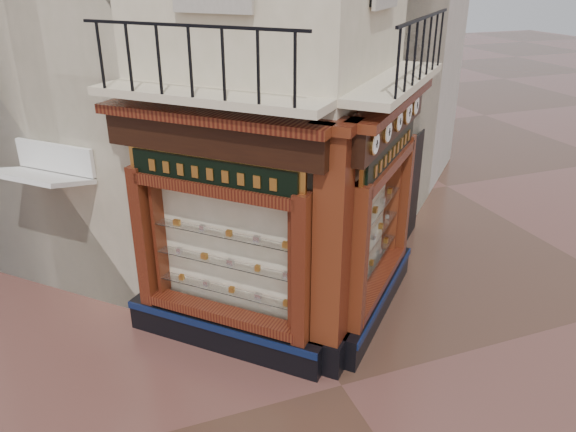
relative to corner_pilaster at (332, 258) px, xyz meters
name	(u,v)px	position (x,y,z in m)	size (l,w,h in m)	color
ground	(341,385)	(0.00, -0.50, -1.95)	(80.00, 80.00, 0.00)	#492E22
shopfront_left	(219,240)	(-1.41, 1.07, 0.03)	(2.86, 2.86, 3.98)	black
shopfront_right	(381,214)	(1.41, 1.07, 0.03)	(2.86, 2.86, 3.98)	black
corner_pilaster	(332,258)	(0.00, 0.00, 0.00)	(0.85, 0.85, 3.98)	black
balcony	(308,88)	(0.00, 0.99, 2.27)	(5.94, 2.97, 1.03)	beige
clock_a	(374,143)	(0.56, -0.04, 1.67)	(0.27, 0.27, 0.33)	gold
clock_b	(387,132)	(1.03, 0.42, 1.67)	(0.28, 0.28, 0.34)	gold
clock_c	(398,121)	(1.49, 0.89, 1.67)	(0.27, 0.27, 0.34)	gold
clock_d	(408,112)	(1.94, 1.34, 1.67)	(0.32, 0.32, 0.41)	gold
clock_e	(415,105)	(2.33, 1.73, 1.67)	(0.29, 0.29, 0.36)	gold
awning	(62,308)	(-3.95, 3.24, -1.95)	(1.67, 1.00, 0.08)	white
signboard_left	(212,173)	(-1.46, 1.01, 1.15)	(2.11, 2.11, 0.56)	gold
signboard_right	(390,151)	(1.46, 1.01, 1.15)	(2.16, 2.16, 0.58)	gold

